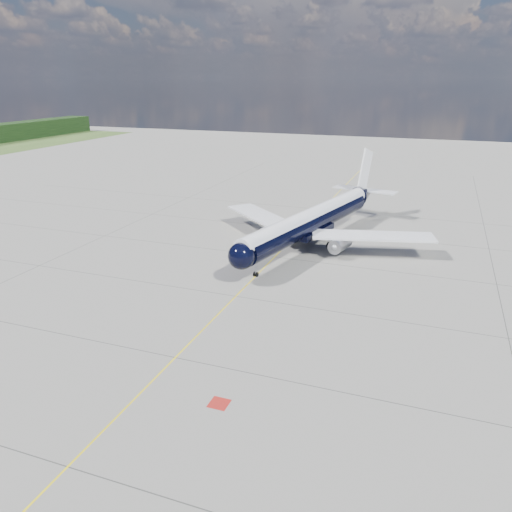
# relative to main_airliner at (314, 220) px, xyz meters

# --- Properties ---
(ground) EXTENTS (320.00, 320.00, 0.00)m
(ground) POSITION_rel_main_airliner_xyz_m (-3.87, -2.83, -4.05)
(ground) COLOR gray
(ground) RESTS_ON ground
(taxiway_centerline) EXTENTS (0.16, 160.00, 0.01)m
(taxiway_centerline) POSITION_rel_main_airliner_xyz_m (-3.87, -7.83, -4.04)
(taxiway_centerline) COLOR yellow
(taxiway_centerline) RESTS_ON ground
(red_marking) EXTENTS (1.60, 1.60, 0.01)m
(red_marking) POSITION_rel_main_airliner_xyz_m (2.93, -42.83, -4.04)
(red_marking) COLOR maroon
(red_marking) RESTS_ON ground
(main_airliner) EXTENTS (36.09, 44.61, 13.04)m
(main_airliner) POSITION_rel_main_airliner_xyz_m (0.00, 0.00, 0.00)
(main_airliner) COLOR black
(main_airliner) RESTS_ON ground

